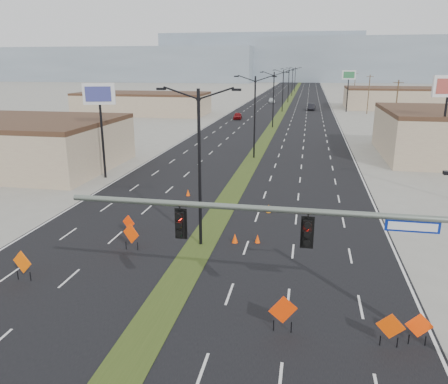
% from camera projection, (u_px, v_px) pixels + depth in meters
% --- Properties ---
extents(ground, '(600.00, 600.00, 0.00)m').
position_uv_depth(ground, '(129.00, 362.00, 17.35)').
color(ground, gray).
rests_on(ground, ground).
extents(road_surface, '(25.00, 400.00, 0.02)m').
position_uv_depth(road_surface, '(283.00, 110.00, 111.55)').
color(road_surface, black).
rests_on(road_surface, ground).
extents(median_strip, '(2.00, 400.00, 0.04)m').
position_uv_depth(median_strip, '(283.00, 110.00, 111.55)').
color(median_strip, '#2F4016').
rests_on(median_strip, ground).
extents(building_sw_far, '(30.00, 14.00, 4.50)m').
position_uv_depth(building_sw_far, '(143.00, 104.00, 102.59)').
color(building_sw_far, tan).
rests_on(building_sw_far, ground).
extents(building_se_far, '(44.00, 16.00, 5.00)m').
position_uv_depth(building_se_far, '(433.00, 99.00, 113.37)').
color(building_se_far, tan).
rests_on(building_se_far, ground).
extents(mesa_west, '(180.00, 50.00, 22.00)m').
position_uv_depth(mesa_west, '(124.00, 64.00, 299.78)').
color(mesa_west, gray).
rests_on(mesa_west, ground).
extents(mesa_center, '(220.00, 50.00, 28.00)m').
position_uv_depth(mesa_center, '(363.00, 60.00, 288.75)').
color(mesa_center, gray).
rests_on(mesa_center, ground).
extents(mesa_backdrop, '(140.00, 50.00, 32.00)m').
position_uv_depth(mesa_backdrop, '(261.00, 57.00, 319.72)').
color(mesa_backdrop, gray).
rests_on(mesa_backdrop, ground).
extents(signal_mast, '(16.30, 0.60, 8.00)m').
position_uv_depth(signal_mast, '(357.00, 248.00, 16.32)').
color(signal_mast, slate).
rests_on(signal_mast, ground).
extents(streetlight_0, '(5.15, 0.24, 10.02)m').
position_uv_depth(streetlight_0, '(199.00, 164.00, 27.12)').
color(streetlight_0, black).
rests_on(streetlight_0, ground).
extents(streetlight_1, '(5.15, 0.24, 10.02)m').
position_uv_depth(streetlight_1, '(255.00, 115.00, 53.50)').
color(streetlight_1, black).
rests_on(streetlight_1, ground).
extents(streetlight_2, '(5.15, 0.24, 10.02)m').
position_uv_depth(streetlight_2, '(273.00, 98.00, 79.87)').
color(streetlight_2, black).
rests_on(streetlight_2, ground).
extents(streetlight_3, '(5.15, 0.24, 10.02)m').
position_uv_depth(streetlight_3, '(283.00, 89.00, 106.25)').
color(streetlight_3, black).
rests_on(streetlight_3, ground).
extents(streetlight_4, '(5.15, 0.24, 10.02)m').
position_uv_depth(streetlight_4, '(289.00, 84.00, 132.63)').
color(streetlight_4, black).
rests_on(streetlight_4, ground).
extents(streetlight_5, '(5.15, 0.24, 10.02)m').
position_uv_depth(streetlight_5, '(292.00, 81.00, 159.01)').
color(streetlight_5, black).
rests_on(streetlight_5, ground).
extents(streetlight_6, '(5.15, 0.24, 10.02)m').
position_uv_depth(streetlight_6, '(295.00, 79.00, 185.38)').
color(streetlight_6, black).
rests_on(streetlight_6, ground).
extents(utility_pole_1, '(1.60, 0.20, 9.00)m').
position_uv_depth(utility_pole_1, '(396.00, 108.00, 68.92)').
color(utility_pole_1, '#4C3823').
rests_on(utility_pole_1, ground).
extents(utility_pole_2, '(1.60, 0.20, 9.00)m').
position_uv_depth(utility_pole_2, '(369.00, 94.00, 101.89)').
color(utility_pole_2, '#4C3823').
rests_on(utility_pole_2, ground).
extents(utility_pole_3, '(1.60, 0.20, 9.00)m').
position_uv_depth(utility_pole_3, '(355.00, 86.00, 134.86)').
color(utility_pole_3, '#4C3823').
rests_on(utility_pole_3, ground).
extents(car_left, '(1.99, 4.26, 1.41)m').
position_uv_depth(car_left, '(238.00, 116.00, 93.34)').
color(car_left, maroon).
rests_on(car_left, ground).
extents(car_mid, '(2.21, 5.12, 1.64)m').
position_uv_depth(car_mid, '(312.00, 107.00, 111.60)').
color(car_mid, black).
rests_on(car_mid, ground).
extents(car_far, '(2.39, 4.67, 1.30)m').
position_uv_depth(car_far, '(272.00, 101.00, 133.11)').
color(car_far, silver).
rests_on(car_far, ground).
extents(construction_sign_0, '(1.30, 0.35, 1.76)m').
position_uv_depth(construction_sign_0, '(22.00, 263.00, 23.61)').
color(construction_sign_0, '#ED5805').
rests_on(construction_sign_0, ground).
extents(construction_sign_1, '(1.25, 0.57, 1.79)m').
position_uv_depth(construction_sign_1, '(131.00, 234.00, 27.53)').
color(construction_sign_1, '#FF4105').
rests_on(construction_sign_1, ground).
extents(construction_sign_2, '(1.01, 0.42, 1.43)m').
position_uv_depth(construction_sign_2, '(129.00, 223.00, 30.09)').
color(construction_sign_2, '#F93605').
rests_on(construction_sign_2, ground).
extents(construction_sign_3, '(1.26, 0.52, 1.77)m').
position_uv_depth(construction_sign_3, '(283.00, 311.00, 19.01)').
color(construction_sign_3, red).
rests_on(construction_sign_3, ground).
extents(construction_sign_4, '(1.17, 0.21, 1.57)m').
position_uv_depth(construction_sign_4, '(390.00, 327.00, 18.04)').
color(construction_sign_4, '#DA3F04').
rests_on(construction_sign_4, ground).
extents(construction_sign_5, '(1.14, 0.05, 1.51)m').
position_uv_depth(construction_sign_5, '(419.00, 327.00, 18.15)').
color(construction_sign_5, '#FF3B05').
rests_on(construction_sign_5, ground).
extents(cone_0, '(0.48, 0.48, 0.67)m').
position_uv_depth(cone_0, '(235.00, 238.00, 28.82)').
color(cone_0, '#EF4505').
rests_on(cone_0, ground).
extents(cone_1, '(0.43, 0.43, 0.59)m').
position_uv_depth(cone_1, '(257.00, 239.00, 28.83)').
color(cone_1, '#F44505').
rests_on(cone_1, ground).
extents(cone_2, '(0.52, 0.52, 0.66)m').
position_uv_depth(cone_2, '(269.00, 209.00, 34.72)').
color(cone_2, orange).
rests_on(cone_2, ground).
extents(cone_3, '(0.39, 0.39, 0.61)m').
position_uv_depth(cone_3, '(188.00, 193.00, 39.12)').
color(cone_3, '#ED4705').
rests_on(cone_3, ground).
extents(pole_sign_west, '(3.08, 1.31, 9.58)m').
position_uv_depth(pole_sign_west, '(100.00, 101.00, 43.36)').
color(pole_sign_west, black).
rests_on(pole_sign_west, ground).
extents(pole_sign_east_near, '(3.36, 0.89, 10.27)m').
position_uv_depth(pole_sign_east_near, '(448.00, 93.00, 45.87)').
color(pole_sign_east_near, black).
rests_on(pole_sign_east_near, ground).
extents(pole_sign_east_far, '(3.26, 0.76, 9.93)m').
position_uv_depth(pole_sign_east_far, '(349.00, 78.00, 105.44)').
color(pole_sign_east_far, black).
rests_on(pole_sign_east_far, ground).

